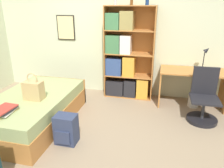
% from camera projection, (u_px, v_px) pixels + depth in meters
% --- Properties ---
extents(ground_plane, '(14.00, 14.00, 0.00)m').
position_uv_depth(ground_plane, '(77.00, 128.00, 3.59)').
color(ground_plane, gray).
extents(wall_back, '(10.00, 0.09, 2.60)m').
position_uv_depth(wall_back, '(104.00, 34.00, 4.70)').
color(wall_back, beige).
rests_on(wall_back, ground_plane).
extents(bed, '(1.14, 1.95, 0.50)m').
position_uv_depth(bed, '(34.00, 109.00, 3.69)').
color(bed, '#B77538').
rests_on(bed, ground_plane).
extents(handbag, '(0.29, 0.18, 0.43)m').
position_uv_depth(handbag, '(34.00, 90.00, 3.41)').
color(handbag, tan).
rests_on(handbag, bed).
extents(book_stack_on_bed, '(0.29, 0.38, 0.07)m').
position_uv_depth(book_stack_on_bed, '(3.00, 111.00, 3.00)').
color(book_stack_on_bed, '#99894C').
rests_on(book_stack_on_bed, bed).
extents(bookcase, '(1.01, 0.33, 1.89)m').
position_uv_depth(bookcase, '(124.00, 59.00, 4.56)').
color(bookcase, '#B77538').
rests_on(bookcase, ground_plane).
extents(bottle_green, '(0.06, 0.06, 0.19)m').
position_uv_depth(bottle_green, '(115.00, 1.00, 4.17)').
color(bottle_green, '#B7BCC1').
rests_on(bottle_green, bookcase).
extents(bottle_brown, '(0.06, 0.06, 0.21)m').
position_uv_depth(bottle_brown, '(132.00, 1.00, 4.17)').
color(bottle_brown, brown).
rests_on(bottle_brown, bookcase).
extents(bottle_clear, '(0.07, 0.07, 0.19)m').
position_uv_depth(bottle_clear, '(147.00, 1.00, 4.09)').
color(bottle_clear, navy).
rests_on(bottle_clear, bookcase).
extents(desk, '(1.23, 0.63, 0.72)m').
position_uv_depth(desk, '(192.00, 81.00, 4.24)').
color(desk, '#B77538').
rests_on(desk, ground_plane).
extents(desk_lamp, '(0.15, 0.11, 0.46)m').
position_uv_depth(desk_lamp, '(206.00, 54.00, 4.09)').
color(desk_lamp, black).
rests_on(desk_lamp, desk).
extents(desk_chair, '(0.51, 0.51, 0.91)m').
position_uv_depth(desk_chair, '(203.00, 105.00, 3.76)').
color(desk_chair, black).
rests_on(desk_chair, ground_plane).
extents(backpack, '(0.31, 0.26, 0.44)m').
position_uv_depth(backpack, '(66.00, 129.00, 3.15)').
color(backpack, '#2D3856').
rests_on(backpack, ground_plane).
extents(waste_bin, '(0.21, 0.21, 0.26)m').
position_uv_depth(waste_bin, '(194.00, 100.00, 4.30)').
color(waste_bin, '#B7B2A8').
rests_on(waste_bin, ground_plane).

